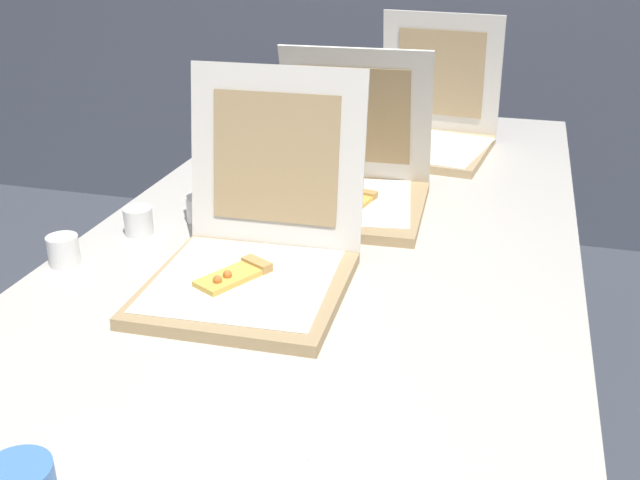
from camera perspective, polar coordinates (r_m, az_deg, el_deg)
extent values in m
cube|color=beige|center=(1.54, 0.85, -0.10)|extent=(1.00, 2.13, 0.03)
cylinder|color=gray|center=(2.68, -2.74, 2.01)|extent=(0.04, 0.04, 0.73)
cylinder|color=gray|center=(2.57, 15.85, 0.01)|extent=(0.04, 0.04, 0.73)
cube|color=tan|center=(1.31, -5.76, -3.75)|extent=(0.35, 0.35, 0.02)
cube|color=silver|center=(1.31, -5.96, -3.08)|extent=(0.32, 0.32, 0.00)
cube|color=white|center=(1.41, -3.42, 6.45)|extent=(0.34, 0.07, 0.34)
cube|color=tan|center=(1.40, -3.50, 6.34)|extent=(0.25, 0.05, 0.24)
cube|color=#E5B74C|center=(1.31, -6.96, -2.88)|extent=(0.11, 0.14, 0.01)
cube|color=tan|center=(1.34, -4.92, -1.88)|extent=(0.06, 0.05, 0.02)
sphere|color=orange|center=(1.28, -7.96, -3.08)|extent=(0.02, 0.02, 0.02)
sphere|color=orange|center=(1.30, -7.20, -2.68)|extent=(0.02, 0.02, 0.02)
cube|color=tan|center=(1.66, 2.03, 2.62)|extent=(0.36, 0.36, 0.02)
cube|color=silver|center=(1.66, 1.91, 3.09)|extent=(0.34, 0.34, 0.00)
cube|color=white|center=(1.71, 2.88, 9.54)|extent=(0.35, 0.12, 0.33)
cube|color=tan|center=(1.71, 2.84, 9.54)|extent=(0.25, 0.09, 0.24)
cube|color=#E5B74C|center=(1.63, 2.35, 2.96)|extent=(0.09, 0.12, 0.01)
cube|color=tan|center=(1.68, 3.15, 3.64)|extent=(0.08, 0.04, 0.02)
sphere|color=orange|center=(1.62, 1.45, 3.14)|extent=(0.02, 0.02, 0.02)
sphere|color=#2D6628|center=(1.65, 2.17, 3.56)|extent=(0.02, 0.02, 0.02)
cube|color=tan|center=(2.08, 8.02, 7.00)|extent=(0.38, 0.38, 0.02)
cube|color=silver|center=(2.08, 8.28, 7.27)|extent=(0.36, 0.36, 0.00)
cube|color=white|center=(2.18, 9.36, 12.64)|extent=(0.35, 0.08, 0.34)
cube|color=tan|center=(2.18, 9.34, 12.63)|extent=(0.25, 0.06, 0.25)
cylinder|color=white|center=(1.61, -9.27, 2.39)|extent=(0.06, 0.06, 0.06)
cylinder|color=white|center=(1.58, -13.91, 1.44)|extent=(0.06, 0.06, 0.06)
cylinder|color=white|center=(1.48, -19.29, -0.75)|extent=(0.06, 0.06, 0.06)
cube|color=white|center=(0.93, -6.40, -17.69)|extent=(0.13, 0.13, 0.00)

